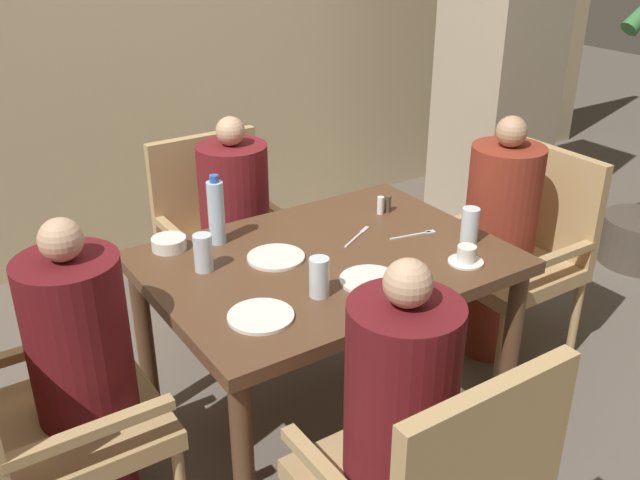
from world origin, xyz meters
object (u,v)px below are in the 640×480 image
(chair_right_side, at_px, (520,245))
(teacup_with_saucer, at_px, (466,256))
(plate_main_right, at_px, (261,316))
(bowl_small, at_px, (169,243))
(glass_tall_mid, at_px, (470,225))
(chair_far_side, at_px, (222,231))
(diner_in_far_chair, at_px, (236,231))
(plate_main_left, at_px, (276,257))
(plate_dessert_center, at_px, (370,280))
(glass_tall_far, at_px, (203,253))
(diner_in_right_chair, at_px, (499,238))
(diner_in_near_chair, at_px, (399,433))
(glass_tall_near, at_px, (319,277))
(diner_in_left_chair, at_px, (85,378))
(water_bottle, at_px, (216,212))
(chair_left_side, at_px, (41,412))

(chair_right_side, relative_size, teacup_with_saucer, 7.33)
(plate_main_right, height_order, bowl_small, bowl_small)
(bowl_small, distance_m, glass_tall_mid, 1.16)
(chair_far_side, xyz_separation_m, diner_in_far_chair, (-0.00, -0.15, 0.06))
(plate_main_left, distance_m, bowl_small, 0.42)
(plate_dessert_center, bearing_deg, glass_tall_mid, 5.28)
(plate_main_right, xyz_separation_m, glass_tall_mid, (0.96, 0.05, 0.06))
(plate_main_right, xyz_separation_m, bowl_small, (-0.05, 0.63, 0.02))
(chair_far_side, distance_m, plate_main_left, 0.87)
(chair_right_side, height_order, plate_dessert_center, chair_right_side)
(glass_tall_far, bearing_deg, plate_main_right, -88.59)
(diner_in_right_chair, height_order, teacup_with_saucer, diner_in_right_chair)
(diner_in_right_chair, height_order, diner_in_near_chair, diner_in_right_chair)
(diner_in_far_chair, height_order, chair_right_side, diner_in_far_chair)
(teacup_with_saucer, height_order, glass_tall_far, glass_tall_far)
(plate_main_right, distance_m, plate_dessert_center, 0.44)
(diner_in_right_chair, height_order, plate_dessert_center, diner_in_right_chair)
(glass_tall_near, bearing_deg, diner_in_right_chair, 11.34)
(diner_in_right_chair, relative_size, teacup_with_saucer, 8.88)
(diner_in_left_chair, bearing_deg, chair_far_side, 44.16)
(plate_main_right, bearing_deg, water_bottle, 77.04)
(plate_main_left, distance_m, water_bottle, 0.30)
(diner_in_left_chair, relative_size, teacup_with_saucer, 8.79)
(plate_main_right, bearing_deg, diner_in_left_chair, 154.90)
(diner_in_right_chair, xyz_separation_m, plate_main_right, (-1.36, -0.24, 0.17))
(chair_right_side, height_order, glass_tall_far, chair_right_side)
(diner_in_right_chair, bearing_deg, chair_far_side, 135.84)
(water_bottle, bearing_deg, glass_tall_far, -128.59)
(chair_far_side, xyz_separation_m, diner_in_right_chair, (0.94, -0.91, 0.08))
(chair_left_side, height_order, water_bottle, water_bottle)
(teacup_with_saucer, xyz_separation_m, glass_tall_far, (-0.83, 0.48, 0.04))
(bowl_small, bearing_deg, diner_in_near_chair, -79.87)
(chair_right_side, bearing_deg, water_bottle, 166.25)
(bowl_small, distance_m, water_bottle, 0.22)
(plate_main_left, distance_m, plate_main_right, 0.42)
(bowl_small, height_order, water_bottle, water_bottle)
(chair_right_side, bearing_deg, diner_in_far_chair, 145.02)
(diner_in_right_chair, relative_size, water_bottle, 4.15)
(plate_main_left, bearing_deg, chair_right_side, -4.11)
(chair_right_side, distance_m, teacup_with_saucer, 0.81)
(plate_main_right, bearing_deg, bowl_small, 94.38)
(diner_in_near_chair, bearing_deg, teacup_with_saucer, 33.37)
(glass_tall_mid, bearing_deg, chair_far_side, 115.91)
(diner_in_near_chair, bearing_deg, diner_in_far_chair, 80.18)
(plate_dessert_center, relative_size, glass_tall_far, 1.55)
(diner_in_near_chair, bearing_deg, chair_right_side, 29.39)
(diner_in_right_chair, distance_m, diner_in_near_chair, 1.42)
(plate_main_right, xyz_separation_m, glass_tall_near, (0.24, 0.02, 0.06))
(diner_in_right_chair, bearing_deg, teacup_with_saucer, -148.92)
(glass_tall_near, bearing_deg, plate_main_right, -175.79)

